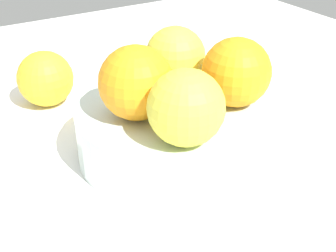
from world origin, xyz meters
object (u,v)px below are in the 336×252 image
Objects in this scene: fruit_bowl at (168,131)px; orange_in_bowl_3 at (236,72)px; orange_in_bowl_0 at (135,82)px; orange_in_bowl_1 at (175,57)px; orange_in_bowl_2 at (186,108)px; orange_loose_0 at (45,79)px.

fruit_bowl is 2.71× the size of orange_in_bowl_3.
orange_in_bowl_0 is 8.42cm from orange_in_bowl_1.
orange_in_bowl_3 reaches higher than fruit_bowl.
orange_in_bowl_3 is (-10.16, 3.24, -0.11)cm from orange_in_bowl_0.
fruit_bowl is 2.78× the size of orange_in_bowl_2.
orange_in_bowl_1 is 12.43cm from orange_in_bowl_2.
orange_in_bowl_1 is 0.97× the size of orange_in_bowl_2.
fruit_bowl is at bearing 112.36° from orange_loose_0.
orange_loose_0 is (7.56, -18.39, 0.93)cm from fruit_bowl.
orange_in_bowl_0 is 1.06× the size of orange_in_bowl_2.
orange_loose_0 is (3.91, -18.05, -5.80)cm from orange_in_bowl_0.
fruit_bowl is 9.72cm from orange_in_bowl_3.
orange_loose_0 is (11.25, -13.92, -5.49)cm from orange_in_bowl_1.
orange_in_bowl_0 reaches higher than fruit_bowl.
orange_loose_0 is at bearing -67.64° from fruit_bowl.
orange_in_bowl_3 is at bearing 110.93° from orange_in_bowl_1.
orange_in_bowl_0 is at bearing 102.23° from orange_loose_0.
orange_in_bowl_0 is at bearing -17.70° from orange_in_bowl_3.
fruit_bowl is 19.91cm from orange_loose_0.
orange_in_bowl_2 is at bearing 102.35° from orange_loose_0.
fruit_bowl is 8.64cm from orange_in_bowl_1.
orange_in_bowl_3 reaches higher than orange_in_bowl_1.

